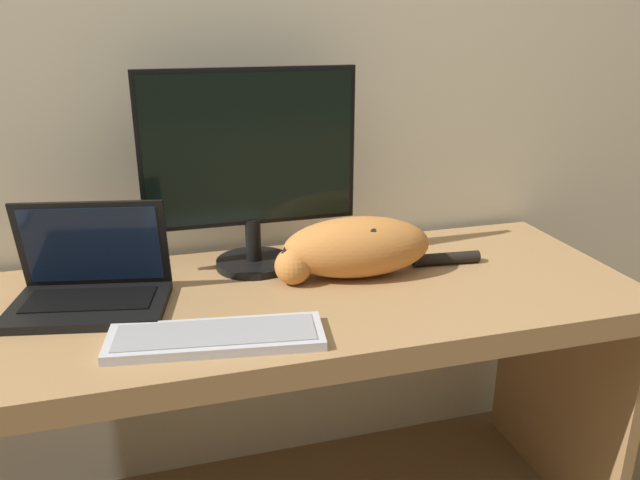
# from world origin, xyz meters

# --- Properties ---
(wall_back) EXTENTS (6.40, 0.06, 2.60)m
(wall_back) POSITION_xyz_m (0.00, 0.70, 1.30)
(wall_back) COLOR beige
(wall_back) RESTS_ON ground_plane
(desk) EXTENTS (1.80, 0.64, 0.73)m
(desk) POSITION_xyz_m (0.00, 0.32, 0.60)
(desk) COLOR #A37A4C
(desk) RESTS_ON ground_plane
(monitor) EXTENTS (0.54, 0.20, 0.51)m
(monitor) POSITION_xyz_m (-0.00, 0.51, 1.01)
(monitor) COLOR black
(monitor) RESTS_ON desk
(laptop) EXTENTS (0.37, 0.28, 0.23)m
(laptop) POSITION_xyz_m (-0.40, 0.37, 0.78)
(laptop) COLOR black
(laptop) RESTS_ON desk
(external_keyboard) EXTENTS (0.45, 0.20, 0.02)m
(external_keyboard) POSITION_xyz_m (-0.14, 0.13, 0.74)
(external_keyboard) COLOR #BCBCC1
(external_keyboard) RESTS_ON desk
(cat) EXTENTS (0.56, 0.19, 0.15)m
(cat) POSITION_xyz_m (0.23, 0.37, 0.81)
(cat) COLOR #C67A38
(cat) RESTS_ON desk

